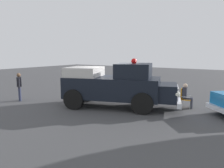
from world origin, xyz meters
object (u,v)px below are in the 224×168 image
at_px(spectator_seated, 187,95).
at_px(traffic_cone, 81,88).
at_px(lawn_chair_spare, 113,88).
at_px(spectator_standing, 19,85).
at_px(vintage_fire_truck, 116,85).
at_px(lawn_chair_near_truck, 184,97).

height_order(spectator_seated, traffic_cone, spectator_seated).
xyz_separation_m(lawn_chair_spare, spectator_seated, (0.45, 4.85, 0.11)).
height_order(spectator_standing, traffic_cone, spectator_standing).
distance_m(vintage_fire_truck, spectator_standing, 5.97).
bearing_deg(spectator_standing, lawn_chair_spare, 136.59).
relative_size(vintage_fire_truck, spectator_seated, 4.91).
xyz_separation_m(vintage_fire_truck, spectator_seated, (-1.86, 3.16, -0.50)).
bearing_deg(traffic_cone, lawn_chair_near_truck, 86.05).
bearing_deg(traffic_cone, spectator_seated, 86.28).
bearing_deg(lawn_chair_spare, lawn_chair_near_truck, 84.33).
height_order(lawn_chair_near_truck, traffic_cone, lawn_chair_near_truck).
distance_m(vintage_fire_truck, spectator_seated, 3.70).
distance_m(lawn_chair_near_truck, traffic_cone, 7.59).
relative_size(lawn_chair_spare, spectator_standing, 0.61).
relative_size(lawn_chair_spare, spectator_seated, 0.79).
relative_size(lawn_chair_near_truck, lawn_chair_spare, 1.00).
bearing_deg(vintage_fire_truck, lawn_chair_spare, -143.82).
bearing_deg(spectator_standing, spectator_seated, 113.05).
xyz_separation_m(lawn_chair_near_truck, lawn_chair_spare, (-0.47, -4.72, 0.00)).
bearing_deg(spectator_standing, lawn_chair_near_truck, 113.23).
bearing_deg(lawn_chair_spare, spectator_standing, -43.41).
xyz_separation_m(lawn_chair_spare, spectator_standing, (4.20, -3.97, 0.37)).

